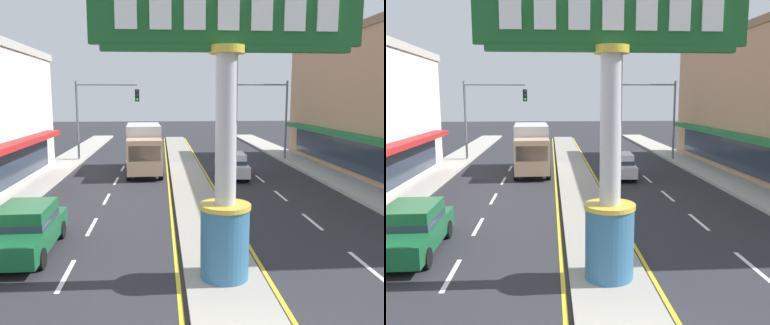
# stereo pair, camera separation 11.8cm
# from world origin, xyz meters

# --- Properties ---
(median_strip) EXTENTS (2.13, 52.00, 0.14)m
(median_strip) POSITION_xyz_m (0.00, 18.00, 0.07)
(median_strip) COLOR gray
(median_strip) RESTS_ON ground
(sidewalk_left) EXTENTS (2.40, 60.00, 0.18)m
(sidewalk_left) POSITION_xyz_m (-8.87, 16.00, 0.09)
(sidewalk_left) COLOR #ADA89E
(sidewalk_left) RESTS_ON ground
(sidewalk_right) EXTENTS (2.40, 60.00, 0.18)m
(sidewalk_right) POSITION_xyz_m (8.87, 16.00, 0.09)
(sidewalk_right) COLOR #ADA89E
(sidewalk_right) RESTS_ON ground
(lane_markings) EXTENTS (8.87, 52.00, 0.01)m
(lane_markings) POSITION_xyz_m (0.00, 16.65, 0.00)
(lane_markings) COLOR silver
(lane_markings) RESTS_ON ground
(district_sign) EXTENTS (6.75, 1.36, 7.72)m
(district_sign) POSITION_xyz_m (-0.00, 4.08, 4.01)
(district_sign) COLOR #33668C
(district_sign) RESTS_ON median_strip
(traffic_light_left_side) EXTENTS (4.86, 0.46, 6.20)m
(traffic_light_left_side) POSITION_xyz_m (-6.30, 25.92, 4.25)
(traffic_light_left_side) COLOR slate
(traffic_light_left_side) RESTS_ON ground
(traffic_light_right_side) EXTENTS (4.86, 0.46, 6.20)m
(traffic_light_right_side) POSITION_xyz_m (6.30, 24.99, 4.25)
(traffic_light_right_side) COLOR slate
(traffic_light_right_side) RESTS_ON ground
(box_truck_near_right_lane) EXTENTS (2.53, 7.00, 3.12)m
(box_truck_near_right_lane) POSITION_xyz_m (-2.80, 20.94, 1.69)
(box_truck_near_right_lane) COLOR tan
(box_truck_near_right_lane) RESTS_ON ground
(sedan_far_right_lane) EXTENTS (2.02, 4.39, 1.53)m
(sedan_far_right_lane) POSITION_xyz_m (2.71, 18.64, 0.79)
(sedan_far_right_lane) COLOR silver
(sedan_far_right_lane) RESTS_ON ground
(sedan_near_left_lane) EXTENTS (1.88, 4.32, 1.53)m
(sedan_near_left_lane) POSITION_xyz_m (-6.02, 6.69, 0.79)
(sedan_near_left_lane) COLOR #14562D
(sedan_near_left_lane) RESTS_ON ground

